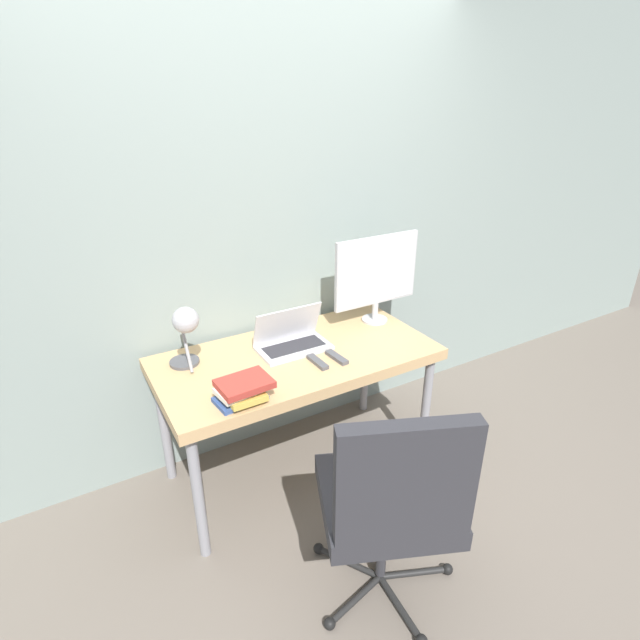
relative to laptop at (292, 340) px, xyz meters
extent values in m
plane|color=#70665B|center=(-0.01, -0.43, -0.80)|extent=(12.00, 12.00, 0.00)
cube|color=gray|center=(-0.01, 0.35, 0.50)|extent=(8.00, 0.05, 2.60)
cube|color=tan|center=(-0.01, -0.07, -0.08)|extent=(1.45, 0.72, 0.06)
cylinder|color=gray|center=(-0.67, -0.37, -0.46)|extent=(0.05, 0.05, 0.70)
cylinder|color=gray|center=(0.65, -0.37, -0.46)|extent=(0.05, 0.05, 0.70)
cylinder|color=gray|center=(-0.67, 0.23, -0.46)|extent=(0.05, 0.05, 0.70)
cylinder|color=gray|center=(0.65, 0.23, -0.46)|extent=(0.05, 0.05, 0.70)
cube|color=silver|center=(0.00, -0.02, -0.04)|extent=(0.38, 0.22, 0.02)
cube|color=#2D2D33|center=(0.00, -0.02, -0.03)|extent=(0.32, 0.13, 0.00)
cube|color=silver|center=(0.00, 0.05, 0.07)|extent=(0.38, 0.08, 0.21)
cube|color=silver|center=(0.00, 0.05, 0.07)|extent=(0.34, 0.07, 0.18)
cylinder|color=#B7B7BC|center=(0.58, 0.06, -0.04)|extent=(0.15, 0.15, 0.01)
cylinder|color=#B7B7BC|center=(0.58, 0.06, 0.02)|extent=(0.04, 0.04, 0.11)
cube|color=#B7B7BC|center=(0.58, 0.06, 0.27)|extent=(0.55, 0.02, 0.40)
cube|color=silver|center=(0.58, 0.05, 0.27)|extent=(0.52, 0.00, 0.38)
cylinder|color=#4C4C51|center=(-0.54, 0.12, -0.04)|extent=(0.15, 0.15, 0.02)
cylinder|color=#99999E|center=(-0.54, 0.06, 0.11)|extent=(0.02, 0.14, 0.28)
sphere|color=#B2B2B7|center=(-0.54, -0.01, 0.25)|extent=(0.12, 0.12, 0.12)
sphere|color=black|center=(0.25, -1.03, -0.78)|extent=(0.05, 0.05, 0.05)
cylinder|color=black|center=(0.10, -0.97, -0.78)|extent=(0.30, 0.15, 0.03)
sphere|color=black|center=(0.16, -0.67, -0.78)|extent=(0.05, 0.05, 0.05)
cylinder|color=black|center=(0.06, -0.79, -0.78)|extent=(0.23, 0.26, 0.03)
sphere|color=black|center=(-0.21, -0.64, -0.78)|extent=(0.05, 0.05, 0.05)
cylinder|color=black|center=(-0.12, -0.78, -0.78)|extent=(0.19, 0.28, 0.03)
sphere|color=black|center=(-0.35, -0.98, -0.78)|extent=(0.05, 0.05, 0.05)
cylinder|color=black|center=(-0.20, -0.95, -0.78)|extent=(0.31, 0.10, 0.03)
cylinder|color=black|center=(-0.06, -1.07, -0.78)|extent=(0.06, 0.32, 0.03)
cylinder|color=#2D2D33|center=(-0.04, -0.91, -0.56)|extent=(0.04, 0.04, 0.40)
cube|color=#2D2D33|center=(-0.04, -0.91, -0.31)|extent=(0.68, 0.67, 0.09)
cube|color=#2D2D33|center=(-0.13, -1.11, -0.02)|extent=(0.49, 0.26, 0.49)
cube|color=#334C8C|center=(-0.42, -0.33, -0.04)|extent=(0.23, 0.16, 0.02)
cube|color=gold|center=(-0.41, -0.33, -0.01)|extent=(0.17, 0.19, 0.03)
cube|color=silver|center=(-0.42, -0.33, 0.01)|extent=(0.23, 0.16, 0.02)
cube|color=#B2382D|center=(-0.40, -0.33, 0.04)|extent=(0.24, 0.19, 0.03)
cube|color=#4C4C51|center=(0.03, -0.22, -0.04)|extent=(0.05, 0.15, 0.02)
cube|color=#4C4C51|center=(0.14, -0.23, -0.04)|extent=(0.05, 0.16, 0.02)
camera|label=1|loc=(-1.05, -2.10, 1.21)|focal=28.00mm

